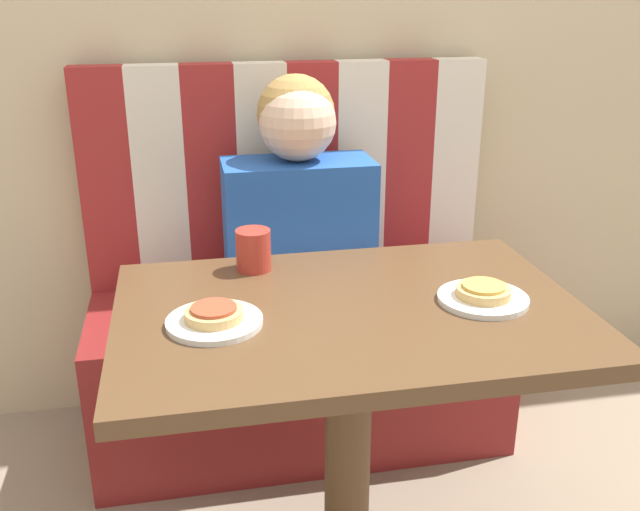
# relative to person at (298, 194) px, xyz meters

# --- Properties ---
(booth_seat) EXTENTS (1.21, 0.50, 0.45)m
(booth_seat) POSITION_rel_person_xyz_m (0.00, -0.00, -0.55)
(booth_seat) COLOR maroon
(booth_seat) RESTS_ON ground_plane
(booth_backrest) EXTENTS (1.21, 0.07, 0.66)m
(booth_backrest) POSITION_rel_person_xyz_m (0.00, 0.21, 0.01)
(booth_backrest) COLOR maroon
(booth_backrest) RESTS_ON booth_seat
(dining_table) EXTENTS (0.93, 0.64, 0.71)m
(dining_table) POSITION_rel_person_xyz_m (0.00, -0.62, -0.16)
(dining_table) COLOR brown
(dining_table) RESTS_ON ground_plane
(person) EXTENTS (0.41, 0.24, 0.65)m
(person) POSITION_rel_person_xyz_m (0.00, 0.00, 0.00)
(person) COLOR #2356B2
(person) RESTS_ON booth_seat
(plate_left) EXTENTS (0.18, 0.18, 0.01)m
(plate_left) POSITION_rel_person_xyz_m (-0.27, -0.65, -0.05)
(plate_left) COLOR white
(plate_left) RESTS_ON dining_table
(plate_right) EXTENTS (0.18, 0.18, 0.01)m
(plate_right) POSITION_rel_person_xyz_m (0.27, -0.65, -0.05)
(plate_right) COLOR white
(plate_right) RESTS_ON dining_table
(pizza_left) EXTENTS (0.11, 0.11, 0.03)m
(pizza_left) POSITION_rel_person_xyz_m (-0.27, -0.65, -0.03)
(pizza_left) COLOR tan
(pizza_left) RESTS_ON plate_left
(pizza_right) EXTENTS (0.11, 0.11, 0.03)m
(pizza_right) POSITION_rel_person_xyz_m (0.27, -0.65, -0.03)
(pizza_right) COLOR tan
(pizza_right) RESTS_ON plate_right
(drinking_cup) EXTENTS (0.08, 0.08, 0.09)m
(drinking_cup) POSITION_rel_person_xyz_m (-0.17, -0.39, -0.01)
(drinking_cup) COLOR #B23328
(drinking_cup) RESTS_ON dining_table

